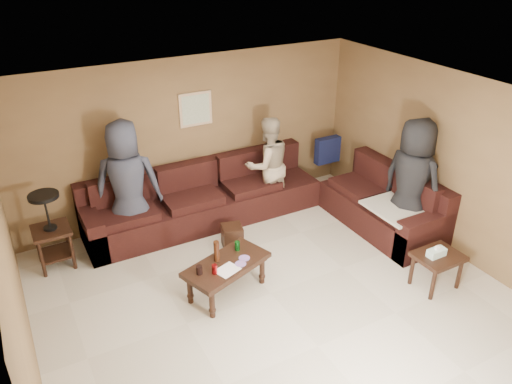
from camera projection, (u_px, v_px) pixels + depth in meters
room at (273, 175)px, 5.54m from camera, size 5.60×5.50×2.50m
sectional_sofa at (267, 205)px, 7.69m from camera, size 4.65×2.90×0.97m
coffee_table at (226, 267)px, 6.16m from camera, size 1.20×0.86×0.73m
end_table_left at (51, 229)px, 6.59m from camera, size 0.48×0.48×1.10m
side_table_right at (438, 259)px, 6.26m from camera, size 0.58×0.47×0.62m
waste_bin at (232, 236)px, 7.18m from camera, size 0.34×0.34×0.34m
wall_art at (196, 109)px, 7.50m from camera, size 0.52×0.04×0.52m
person_left at (128, 185)px, 6.93m from camera, size 1.06×0.86×1.88m
person_middle at (268, 165)px, 7.88m from camera, size 0.79×0.62×1.58m
person_right at (412, 182)px, 7.01m from camera, size 0.78×1.02×1.88m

